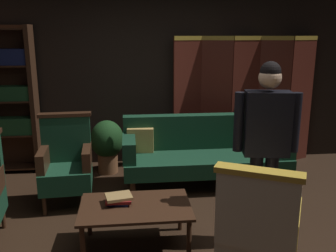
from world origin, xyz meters
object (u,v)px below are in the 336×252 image
armchair_gilt_accent (258,231)px  book_navy_cloth (119,202)px  folding_screen (245,99)px  book_tan_leather (119,197)px  armchair_wing_right (66,163)px  potted_plant (107,143)px  velvet_couch (204,150)px  coffee_table (135,210)px  bookshelf (3,98)px  book_red_leather (119,199)px  standing_figure (266,137)px

armchair_gilt_accent → book_navy_cloth: armchair_gilt_accent is taller
folding_screen → book_tan_leather: size_ratio=9.37×
armchair_wing_right → potted_plant: armchair_wing_right is taller
book_tan_leather → book_navy_cloth: bearing=-90.0°
velvet_couch → book_navy_cloth: size_ratio=11.25×
velvet_couch → book_tan_leather: velvet_couch is taller
velvet_couch → armchair_gilt_accent: 2.14m
folding_screen → coffee_table: 2.86m
bookshelf → armchair_gilt_accent: 3.97m
armchair_gilt_accent → book_red_leather: 1.28m
bookshelf → potted_plant: 1.57m
standing_figure → book_red_leather: 1.45m
folding_screen → bookshelf: bookshelf is taller
potted_plant → book_tan_leather: (0.20, -1.92, 0.05)m
bookshelf → velvet_couch: bookshelf is taller
folding_screen → armchair_wing_right: 2.78m
book_red_leather → book_tan_leather: 0.03m
armchair_gilt_accent → book_tan_leather: size_ratio=4.49×
armchair_gilt_accent → book_red_leather: size_ratio=4.53×
book_tan_leather → potted_plant: bearing=96.0°
coffee_table → book_tan_leather: size_ratio=4.32×
coffee_table → folding_screen: bearing=52.6°
armchair_wing_right → book_tan_leather: armchair_wing_right is taller
book_navy_cloth → coffee_table: bearing=-21.7°
armchair_gilt_accent → potted_plant: bearing=115.3°
coffee_table → armchair_gilt_accent: 1.13m
book_red_leather → coffee_table: bearing=-21.7°
velvet_couch → book_red_leather: 1.77m
folding_screen → potted_plant: folding_screen is taller
standing_figure → potted_plant: standing_figure is taller
bookshelf → folding_screen: bearing=0.3°
armchair_wing_right → book_tan_leather: (0.62, -0.98, -0.00)m
coffee_table → potted_plant: bearing=100.0°
velvet_couch → potted_plant: bearing=158.2°
book_navy_cloth → book_tan_leather: 0.05m
bookshelf → coffee_table: bearing=-51.3°
coffee_table → potted_plant: potted_plant is taller
book_tan_leather → armchair_wing_right: bearing=122.1°
armchair_gilt_accent → standing_figure: size_ratio=0.61×
folding_screen → bookshelf: bearing=-179.7°
velvet_couch → armchair_wing_right: (-1.70, -0.42, 0.04)m
folding_screen → potted_plant: bearing=-173.2°
armchair_wing_right → coffee_table: bearing=-53.7°
velvet_couch → coffee_table: size_ratio=2.12×
book_navy_cloth → book_red_leather: size_ratio=0.82×
coffee_table → book_tan_leather: (-0.15, 0.06, 0.11)m
book_red_leather → book_tan_leather: bearing=0.0°
coffee_table → potted_plant: size_ratio=1.32×
armchair_gilt_accent → book_red_leather: bearing=145.1°
velvet_couch → bookshelf: bearing=164.7°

